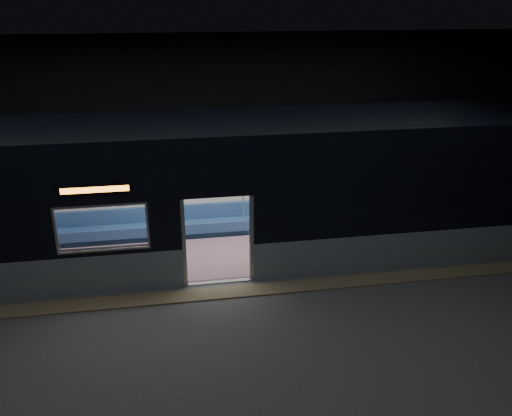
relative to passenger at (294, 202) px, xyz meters
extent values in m
cube|color=#47494C|center=(-2.30, -3.55, -0.85)|extent=(24.00, 14.00, 0.01)
cube|color=black|center=(-2.30, -3.55, 4.14)|extent=(24.00, 14.00, 0.04)
cube|color=black|center=(-2.30, 3.43, 1.66)|extent=(24.00, 0.04, 5.00)
cube|color=#8C7F59|center=(-2.30, -3.00, -0.83)|extent=(22.80, 0.50, 0.03)
cube|color=#84939D|center=(2.55, -2.49, -0.39)|extent=(8.30, 0.12, 0.90)
cube|color=black|center=(2.55, -2.49, 1.21)|extent=(8.30, 0.12, 2.30)
cube|color=black|center=(-2.30, -2.49, 1.78)|extent=(1.40, 0.12, 1.15)
cube|color=#B7BABC|center=(-3.04, -2.49, 0.18)|extent=(0.08, 0.14, 2.05)
cube|color=#B7BABC|center=(-1.56, -2.49, 0.18)|extent=(0.08, 0.14, 2.05)
cube|color=black|center=(-4.75, -2.57, 1.55)|extent=(1.50, 0.04, 0.18)
cube|color=orange|center=(-4.75, -2.57, 1.55)|extent=(1.34, 0.03, 0.12)
cube|color=beige|center=(-2.30, 0.39, 0.76)|extent=(18.00, 0.12, 3.20)
cube|color=black|center=(-2.30, -1.05, 2.43)|extent=(18.00, 3.00, 0.15)
cube|color=gray|center=(-2.30, -1.05, -0.82)|extent=(17.76, 2.76, 0.04)
cube|color=beige|center=(-2.30, -1.05, 1.51)|extent=(17.76, 2.76, 0.10)
cube|color=#2D4A82|center=(-2.30, 0.07, -0.60)|extent=(11.00, 0.48, 0.41)
cube|color=#2D4A82|center=(-2.30, 0.26, -0.19)|extent=(11.00, 0.10, 0.40)
cube|color=gray|center=(-5.60, -2.14, -0.60)|extent=(4.40, 0.48, 0.41)
cube|color=gray|center=(1.00, -2.14, -0.60)|extent=(4.40, 0.48, 0.41)
cylinder|color=silver|center=(-3.25, -2.18, 0.33)|extent=(0.04, 0.04, 2.26)
cylinder|color=silver|center=(-3.25, 0.08, 0.33)|extent=(0.04, 0.04, 2.26)
cylinder|color=silver|center=(-1.35, -2.18, 0.33)|extent=(0.04, 0.04, 2.26)
cylinder|color=silver|center=(-1.35, 0.08, 0.33)|extent=(0.04, 0.04, 2.26)
cylinder|color=silver|center=(-2.30, 0.03, 1.11)|extent=(11.00, 0.03, 0.03)
cube|color=black|center=(-0.12, -0.17, -0.31)|extent=(0.19, 0.52, 0.18)
cube|color=black|center=(0.12, -0.17, -0.31)|extent=(0.19, 0.52, 0.18)
cylinder|color=black|center=(-0.12, -0.41, -0.59)|extent=(0.12, 0.12, 0.43)
cylinder|color=black|center=(0.12, -0.41, -0.59)|extent=(0.12, 0.12, 0.43)
cube|color=pink|center=(0.00, 0.04, -0.28)|extent=(0.44, 0.24, 0.22)
cylinder|color=pink|center=(0.00, 0.08, 0.10)|extent=(0.47, 0.47, 0.57)
sphere|color=tan|center=(0.00, 0.06, 0.51)|extent=(0.23, 0.23, 0.23)
sphere|color=black|center=(0.00, 0.10, 0.55)|extent=(0.24, 0.24, 0.24)
cube|color=black|center=(0.03, -0.25, -0.13)|extent=(0.42, 0.39, 0.17)
cube|color=white|center=(-0.12, 0.31, 0.61)|extent=(0.93, 0.03, 0.61)
camera|label=1|loc=(-3.33, -13.18, 5.17)|focal=38.00mm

